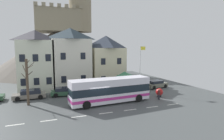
{
  "coord_description": "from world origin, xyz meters",
  "views": [
    {
      "loc": [
        -6.54,
        -21.93,
        7.18
      ],
      "look_at": [
        3.2,
        3.56,
        3.95
      ],
      "focal_mm": 30.17,
      "sensor_mm": 36.0,
      "label": 1
    }
  ],
  "objects_px": {
    "parked_car_02": "(129,86)",
    "flagpole": "(140,66)",
    "townhouse_02": "(106,61)",
    "public_bench": "(108,90)",
    "parked_car_03": "(65,91)",
    "bare_tree_01": "(27,82)",
    "pedestrian_00": "(131,90)",
    "parked_car_00": "(30,94)",
    "transit_bus": "(110,91)",
    "parked_car_01": "(156,84)",
    "hilltop_castle": "(59,49)",
    "pedestrian_02": "(148,88)",
    "townhouse_00": "(36,61)",
    "harbour_buoy": "(159,92)",
    "pedestrian_01": "(159,93)",
    "townhouse_01": "(71,59)",
    "bus_shelter": "(125,75)"
  },
  "relations": [
    {
      "from": "parked_car_02",
      "to": "flagpole",
      "type": "relative_size",
      "value": 0.61
    },
    {
      "from": "townhouse_02",
      "to": "public_bench",
      "type": "bearing_deg",
      "value": -105.71
    },
    {
      "from": "parked_car_03",
      "to": "bare_tree_01",
      "type": "relative_size",
      "value": 0.75
    },
    {
      "from": "townhouse_02",
      "to": "bare_tree_01",
      "type": "distance_m",
      "value": 15.89
    },
    {
      "from": "pedestrian_00",
      "to": "parked_car_00",
      "type": "bearing_deg",
      "value": 166.07
    },
    {
      "from": "transit_bus",
      "to": "parked_car_01",
      "type": "height_order",
      "value": "transit_bus"
    },
    {
      "from": "hilltop_castle",
      "to": "pedestrian_02",
      "type": "relative_size",
      "value": 25.48
    },
    {
      "from": "hilltop_castle",
      "to": "townhouse_02",
      "type": "bearing_deg",
      "value": -74.71
    },
    {
      "from": "townhouse_00",
      "to": "harbour_buoy",
      "type": "height_order",
      "value": "townhouse_00"
    },
    {
      "from": "townhouse_00",
      "to": "public_bench",
      "type": "xyz_separation_m",
      "value": [
        10.71,
        -5.66,
        -4.56
      ]
    },
    {
      "from": "parked_car_01",
      "to": "pedestrian_00",
      "type": "relative_size",
      "value": 2.94
    },
    {
      "from": "pedestrian_01",
      "to": "hilltop_castle",
      "type": "bearing_deg",
      "value": 105.65
    },
    {
      "from": "transit_bus",
      "to": "flagpole",
      "type": "height_order",
      "value": "flagpole"
    },
    {
      "from": "public_bench",
      "to": "parked_car_02",
      "type": "bearing_deg",
      "value": 15.15
    },
    {
      "from": "townhouse_01",
      "to": "pedestrian_01",
      "type": "height_order",
      "value": "townhouse_01"
    },
    {
      "from": "flagpole",
      "to": "townhouse_01",
      "type": "bearing_deg",
      "value": 145.11
    },
    {
      "from": "transit_bus",
      "to": "parked_car_02",
      "type": "height_order",
      "value": "transit_bus"
    },
    {
      "from": "parked_car_00",
      "to": "public_bench",
      "type": "bearing_deg",
      "value": 175.11
    },
    {
      "from": "bare_tree_01",
      "to": "townhouse_01",
      "type": "bearing_deg",
      "value": 50.9
    },
    {
      "from": "townhouse_01",
      "to": "parked_car_03",
      "type": "height_order",
      "value": "townhouse_01"
    },
    {
      "from": "parked_car_03",
      "to": "pedestrian_01",
      "type": "relative_size",
      "value": 2.95
    },
    {
      "from": "townhouse_02",
      "to": "bus_shelter",
      "type": "bearing_deg",
      "value": -87.75
    },
    {
      "from": "townhouse_00",
      "to": "parked_car_00",
      "type": "xyz_separation_m",
      "value": [
        -0.93,
        -5.07,
        -4.4
      ]
    },
    {
      "from": "townhouse_02",
      "to": "harbour_buoy",
      "type": "xyz_separation_m",
      "value": [
        4.36,
        -11.12,
        -3.99
      ]
    },
    {
      "from": "harbour_buoy",
      "to": "parked_car_03",
      "type": "bearing_deg",
      "value": 155.27
    },
    {
      "from": "townhouse_02",
      "to": "pedestrian_02",
      "type": "height_order",
      "value": "townhouse_02"
    },
    {
      "from": "hilltop_castle",
      "to": "bus_shelter",
      "type": "distance_m",
      "value": 32.43
    },
    {
      "from": "townhouse_01",
      "to": "parked_car_03",
      "type": "distance_m",
      "value": 7.03
    },
    {
      "from": "townhouse_00",
      "to": "pedestrian_00",
      "type": "xyz_separation_m",
      "value": [
        13.23,
        -8.58,
        -4.23
      ]
    },
    {
      "from": "townhouse_01",
      "to": "bare_tree_01",
      "type": "distance_m",
      "value": 10.82
    },
    {
      "from": "bus_shelter",
      "to": "parked_car_01",
      "type": "relative_size",
      "value": 0.84
    },
    {
      "from": "pedestrian_00",
      "to": "flagpole",
      "type": "bearing_deg",
      "value": 31.82
    },
    {
      "from": "hilltop_castle",
      "to": "transit_bus",
      "type": "height_order",
      "value": "hilltop_castle"
    },
    {
      "from": "parked_car_00",
      "to": "pedestrian_02",
      "type": "bearing_deg",
      "value": 166.37
    },
    {
      "from": "townhouse_02",
      "to": "townhouse_01",
      "type": "bearing_deg",
      "value": -177.47
    },
    {
      "from": "parked_car_02",
      "to": "flagpole",
      "type": "bearing_deg",
      "value": -64.46
    },
    {
      "from": "parked_car_00",
      "to": "townhouse_01",
      "type": "bearing_deg",
      "value": -145.09
    },
    {
      "from": "bus_shelter",
      "to": "parked_car_02",
      "type": "distance_m",
      "value": 4.37
    },
    {
      "from": "bus_shelter",
      "to": "parked_car_00",
      "type": "xyz_separation_m",
      "value": [
        -13.6,
        2.47,
        -2.34
      ]
    },
    {
      "from": "parked_car_01",
      "to": "townhouse_01",
      "type": "bearing_deg",
      "value": 151.68
    },
    {
      "from": "parked_car_02",
      "to": "parked_car_03",
      "type": "xyz_separation_m",
      "value": [
        -10.86,
        -0.48,
        -0.02
      ]
    },
    {
      "from": "bus_shelter",
      "to": "parked_car_01",
      "type": "xyz_separation_m",
      "value": [
        7.35,
        2.32,
        -2.31
      ]
    },
    {
      "from": "hilltop_castle",
      "to": "flagpole",
      "type": "xyz_separation_m",
      "value": [
        9.83,
        -30.97,
        -2.61
      ]
    },
    {
      "from": "townhouse_00",
      "to": "parked_car_03",
      "type": "xyz_separation_m",
      "value": [
        3.98,
        -5.02,
        -4.41
      ]
    },
    {
      "from": "parked_car_01",
      "to": "bare_tree_01",
      "type": "distance_m",
      "value": 21.32
    },
    {
      "from": "parked_car_02",
      "to": "pedestrian_02",
      "type": "xyz_separation_m",
      "value": [
        1.45,
        -4.07,
        0.23
      ]
    },
    {
      "from": "bare_tree_01",
      "to": "flagpole",
      "type": "bearing_deg",
      "value": 4.27
    },
    {
      "from": "pedestrian_01",
      "to": "parked_car_00",
      "type": "bearing_deg",
      "value": 157.81
    },
    {
      "from": "townhouse_00",
      "to": "pedestrian_00",
      "type": "distance_m",
      "value": 16.33
    },
    {
      "from": "townhouse_01",
      "to": "hilltop_castle",
      "type": "bearing_deg",
      "value": 89.62
    }
  ]
}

